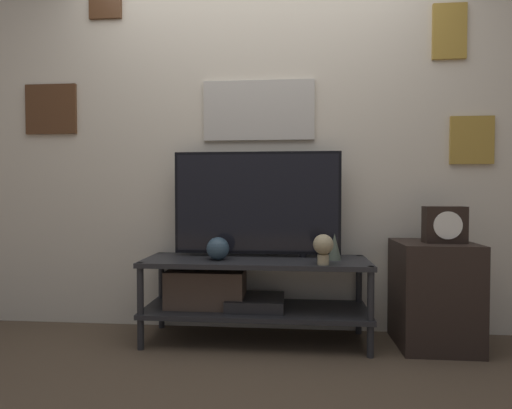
{
  "coord_description": "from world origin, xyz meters",
  "views": [
    {
      "loc": [
        0.22,
        -2.24,
        0.94
      ],
      "look_at": [
        0.0,
        0.27,
        0.87
      ],
      "focal_mm": 28.0,
      "sensor_mm": 36.0,
      "label": 1
    }
  ],
  "objects_px": {
    "mantel_clock": "(445,225)",
    "vase_round_glass": "(218,249)",
    "television": "(257,203)",
    "decorative_bust": "(323,246)",
    "vase_slim_bronze": "(335,247)"
  },
  "relations": [
    {
      "from": "television",
      "to": "vase_round_glass",
      "type": "bearing_deg",
      "value": -146.98
    },
    {
      "from": "mantel_clock",
      "to": "vase_round_glass",
      "type": "bearing_deg",
      "value": -178.79
    },
    {
      "from": "television",
      "to": "vase_round_glass",
      "type": "height_order",
      "value": "television"
    },
    {
      "from": "television",
      "to": "mantel_clock",
      "type": "xyz_separation_m",
      "value": [
        1.14,
        -0.12,
        -0.13
      ]
    },
    {
      "from": "television",
      "to": "decorative_bust",
      "type": "height_order",
      "value": "television"
    },
    {
      "from": "vase_slim_bronze",
      "to": "vase_round_glass",
      "type": "height_order",
      "value": "vase_slim_bronze"
    },
    {
      "from": "television",
      "to": "mantel_clock",
      "type": "relative_size",
      "value": 4.54
    },
    {
      "from": "vase_round_glass",
      "to": "mantel_clock",
      "type": "bearing_deg",
      "value": 1.21
    },
    {
      "from": "vase_round_glass",
      "to": "decorative_bust",
      "type": "relative_size",
      "value": 0.8
    },
    {
      "from": "mantel_clock",
      "to": "television",
      "type": "bearing_deg",
      "value": 173.78
    },
    {
      "from": "vase_slim_bronze",
      "to": "vase_round_glass",
      "type": "bearing_deg",
      "value": -174.59
    },
    {
      "from": "vase_slim_bronze",
      "to": "mantel_clock",
      "type": "relative_size",
      "value": 0.69
    },
    {
      "from": "vase_slim_bronze",
      "to": "mantel_clock",
      "type": "xyz_separation_m",
      "value": [
        0.65,
        -0.04,
        0.14
      ]
    },
    {
      "from": "television",
      "to": "decorative_bust",
      "type": "distance_m",
      "value": 0.55
    },
    {
      "from": "television",
      "to": "mantel_clock",
      "type": "bearing_deg",
      "value": -6.22
    }
  ]
}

